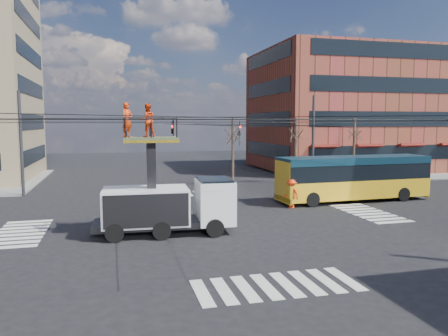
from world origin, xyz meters
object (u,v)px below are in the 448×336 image
(worker_ground, at_px, (149,210))
(traffic_cone, at_px, (113,226))
(flagger, at_px, (291,194))
(city_bus, at_px, (353,177))
(utility_truck, at_px, (168,192))

(worker_ground, bearing_deg, traffic_cone, 115.25)
(worker_ground, distance_m, flagger, 9.98)
(city_bus, height_order, traffic_cone, city_bus)
(city_bus, distance_m, traffic_cone, 17.46)
(traffic_cone, xyz_separation_m, worker_ground, (1.89, 0.37, 0.63))
(traffic_cone, height_order, flagger, flagger)
(traffic_cone, distance_m, worker_ground, 2.02)
(utility_truck, distance_m, traffic_cone, 3.44)
(utility_truck, relative_size, traffic_cone, 11.52)
(flagger, bearing_deg, utility_truck, -84.86)
(utility_truck, xyz_separation_m, traffic_cone, (-2.71, 1.10, -1.80))
(utility_truck, height_order, traffic_cone, utility_truck)
(utility_truck, bearing_deg, worker_ground, 122.20)
(city_bus, relative_size, traffic_cone, 18.23)
(worker_ground, height_order, flagger, flagger)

